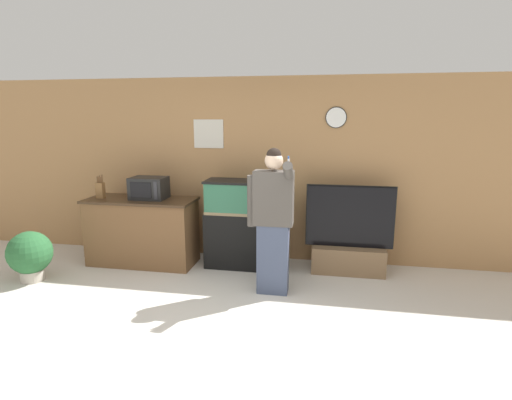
# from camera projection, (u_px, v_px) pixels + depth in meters

# --- Properties ---
(ground_plane) EXTENTS (18.00, 18.00, 0.00)m
(ground_plane) POSITION_uv_depth(u_px,v_px,m) (210.00, 346.00, 3.65)
(ground_plane) COLOR beige
(wall_back_paneled) EXTENTS (10.00, 0.08, 2.60)m
(wall_back_paneled) POSITION_uv_depth(u_px,v_px,m) (257.00, 170.00, 5.74)
(wall_back_paneled) COLOR #A87A4C
(wall_back_paneled) RESTS_ON ground_plane
(counter_island) EXTENTS (1.52, 0.63, 0.94)m
(counter_island) POSITION_uv_depth(u_px,v_px,m) (143.00, 231.00, 5.63)
(counter_island) COLOR brown
(counter_island) RESTS_ON ground_plane
(microwave) EXTENTS (0.48, 0.35, 0.30)m
(microwave) POSITION_uv_depth(u_px,v_px,m) (149.00, 188.00, 5.51)
(microwave) COLOR black
(microwave) RESTS_ON counter_island
(knife_block) EXTENTS (0.11, 0.09, 0.33)m
(knife_block) POSITION_uv_depth(u_px,v_px,m) (100.00, 189.00, 5.56)
(knife_block) COLOR brown
(knife_block) RESTS_ON counter_island
(aquarium_on_stand) EXTENTS (1.06, 0.44, 1.21)m
(aquarium_on_stand) POSITION_uv_depth(u_px,v_px,m) (245.00, 224.00, 5.48)
(aquarium_on_stand) COLOR black
(aquarium_on_stand) RESTS_ON ground_plane
(tv_on_stand) EXTENTS (1.16, 0.40, 1.18)m
(tv_on_stand) POSITION_uv_depth(u_px,v_px,m) (348.00, 247.00, 5.33)
(tv_on_stand) COLOR brown
(tv_on_stand) RESTS_ON ground_plane
(person_standing) EXTENTS (0.54, 0.41, 1.72)m
(person_standing) POSITION_uv_depth(u_px,v_px,m) (273.00, 219.00, 4.60)
(person_standing) COLOR #424C66
(person_standing) RESTS_ON ground_plane
(potted_plant) EXTENTS (0.54, 0.54, 0.64)m
(potted_plant) POSITION_uv_depth(u_px,v_px,m) (30.00, 254.00, 5.05)
(potted_plant) COLOR #B2A899
(potted_plant) RESTS_ON ground_plane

